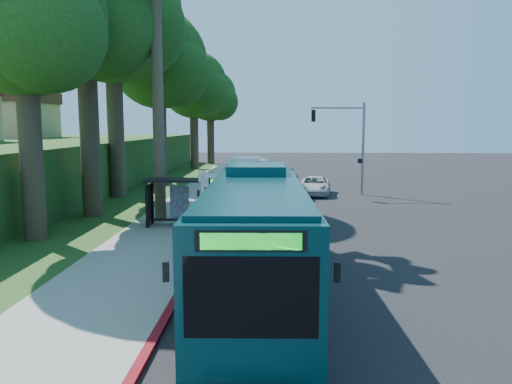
{
  "coord_description": "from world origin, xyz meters",
  "views": [
    {
      "loc": [
        -2.13,
        -28.2,
        5.26
      ],
      "look_at": [
        -3.06,
        1.0,
        1.36
      ],
      "focal_mm": 35.0,
      "sensor_mm": 36.0,
      "label": 1
    }
  ],
  "objects_px": {
    "bus_shelter": "(172,193)",
    "white_bus": "(242,191)",
    "pickup": "(314,186)",
    "teal_bus": "(256,233)"
  },
  "relations": [
    {
      "from": "bus_shelter",
      "to": "teal_bus",
      "type": "bearing_deg",
      "value": -65.22
    },
    {
      "from": "bus_shelter",
      "to": "pickup",
      "type": "relative_size",
      "value": 0.64
    },
    {
      "from": "white_bus",
      "to": "pickup",
      "type": "bearing_deg",
      "value": 67.4
    },
    {
      "from": "pickup",
      "to": "bus_shelter",
      "type": "bearing_deg",
      "value": -115.26
    },
    {
      "from": "bus_shelter",
      "to": "pickup",
      "type": "bearing_deg",
      "value": 56.6
    },
    {
      "from": "white_bus",
      "to": "teal_bus",
      "type": "distance_m",
      "value": 12.13
    },
    {
      "from": "bus_shelter",
      "to": "white_bus",
      "type": "height_order",
      "value": "white_bus"
    },
    {
      "from": "teal_bus",
      "to": "pickup",
      "type": "height_order",
      "value": "teal_bus"
    },
    {
      "from": "white_bus",
      "to": "teal_bus",
      "type": "relative_size",
      "value": 0.87
    },
    {
      "from": "teal_bus",
      "to": "pickup",
      "type": "xyz_separation_m",
      "value": [
        3.77,
        22.77,
        -1.22
      ]
    }
  ]
}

